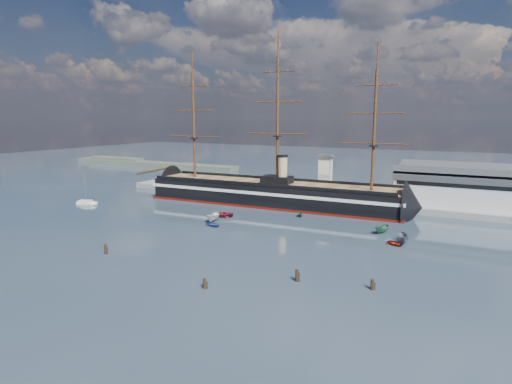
% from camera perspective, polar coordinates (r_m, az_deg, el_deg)
% --- Properties ---
extents(ground, '(600.00, 600.00, 0.00)m').
position_cam_1_polar(ground, '(126.19, 3.12, -3.86)').
color(ground, '#203544').
rests_on(ground, ground).
extents(quay, '(180.00, 18.00, 2.00)m').
position_cam_1_polar(quay, '(156.16, 11.90, -1.37)').
color(quay, slate).
rests_on(quay, ground).
extents(warehouse, '(63.00, 21.00, 11.60)m').
position_cam_1_polar(warehouse, '(153.78, 29.93, 0.35)').
color(warehouse, '#B7BABC').
rests_on(warehouse, ground).
extents(quay_tower, '(5.00, 5.00, 15.00)m').
position_cam_1_polar(quay_tower, '(153.68, 9.22, 2.23)').
color(quay_tower, silver).
rests_on(quay_tower, ground).
extents(shoreline, '(120.00, 10.00, 4.00)m').
position_cam_1_polar(shoreline, '(281.75, -15.18, 3.80)').
color(shoreline, '#3F4C38').
rests_on(shoreline, ground).
extents(warship, '(113.09, 18.68, 53.94)m').
position_cam_1_polar(warship, '(148.71, 1.50, -0.13)').
color(warship, black).
rests_on(warship, ground).
extents(sailboat, '(7.39, 4.08, 11.34)m').
position_cam_1_polar(sailboat, '(160.86, -21.63, -1.27)').
color(sailboat, beige).
rests_on(sailboat, ground).
extents(motorboat_a, '(8.09, 4.02, 3.09)m').
position_cam_1_polar(motorboat_a, '(125.89, -5.69, -3.93)').
color(motorboat_a, silver).
rests_on(motorboat_a, ground).
extents(motorboat_b, '(2.18, 3.38, 1.47)m').
position_cam_1_polar(motorboat_b, '(120.45, -5.72, -4.57)').
color(motorboat_b, navy).
rests_on(motorboat_b, ground).
extents(motorboat_c, '(6.77, 4.33, 2.54)m').
position_cam_1_polar(motorboat_c, '(117.60, 16.44, -5.30)').
color(motorboat_c, '#2A6141').
rests_on(motorboat_c, ground).
extents(motorboat_d, '(6.09, 4.84, 2.06)m').
position_cam_1_polar(motorboat_d, '(131.84, 5.85, -3.29)').
color(motorboat_d, '#11412D').
rests_on(motorboat_d, ground).
extents(motorboat_e, '(2.55, 2.88, 1.29)m').
position_cam_1_polar(motorboat_e, '(107.96, 18.05, -6.75)').
color(motorboat_e, maroon).
rests_on(motorboat_e, ground).
extents(motorboat_f, '(7.65, 4.58, 2.88)m').
position_cam_1_polar(motorboat_f, '(110.04, 18.97, -6.49)').
color(motorboat_f, slate).
rests_on(motorboat_f, ground).
extents(motorboat_g, '(3.73, 5.21, 2.26)m').
position_cam_1_polar(motorboat_g, '(131.60, -4.71, -3.30)').
color(motorboat_g, maroon).
rests_on(motorboat_g, ground).
extents(piling_near_left, '(0.64, 0.64, 2.91)m').
position_cam_1_polar(piling_near_left, '(102.05, -19.39, -7.80)').
color(piling_near_left, black).
rests_on(piling_near_left, ground).
extents(piling_near_mid, '(0.64, 0.64, 2.58)m').
position_cam_1_polar(piling_near_mid, '(78.63, -6.85, -12.67)').
color(piling_near_mid, black).
rests_on(piling_near_mid, ground).
extents(piling_near_right, '(0.64, 0.64, 3.02)m').
position_cam_1_polar(piling_near_right, '(81.60, 5.47, -11.78)').
color(piling_near_right, black).
rests_on(piling_near_right, ground).
extents(piling_far_right, '(0.64, 0.64, 2.62)m').
position_cam_1_polar(piling_far_right, '(80.40, 15.20, -12.44)').
color(piling_far_right, black).
rests_on(piling_far_right, ground).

